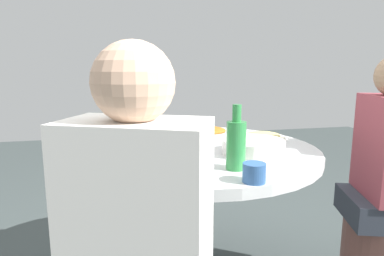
{
  "coord_description": "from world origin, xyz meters",
  "views": [
    {
      "loc": [
        -1.47,
        0.37,
        1.12
      ],
      "look_at": [
        0.01,
        0.03,
        0.84
      ],
      "focal_mm": 30.77,
      "sensor_mm": 36.0,
      "label": 1
    }
  ],
  "objects_px": {
    "rice_bowl": "(126,134)",
    "green_bottle": "(236,143)",
    "dish_noodles": "(263,136)",
    "dish_stirfry": "(210,132)",
    "soup_bowl": "(253,147)",
    "diner_right": "(138,227)",
    "tea_cup_near": "(254,173)",
    "round_dining_table": "(199,176)",
    "tea_cup_far": "(180,126)",
    "dish_greens": "(158,165)"
  },
  "relations": [
    {
      "from": "rice_bowl",
      "to": "green_bottle",
      "type": "relative_size",
      "value": 1.32
    },
    {
      "from": "dish_noodles",
      "to": "dish_stirfry",
      "type": "xyz_separation_m",
      "value": [
        0.14,
        0.25,
        0.01
      ]
    },
    {
      "from": "soup_bowl",
      "to": "green_bottle",
      "type": "height_order",
      "value": "green_bottle"
    },
    {
      "from": "rice_bowl",
      "to": "dish_noodles",
      "type": "bearing_deg",
      "value": -97.79
    },
    {
      "from": "diner_right",
      "to": "green_bottle",
      "type": "bearing_deg",
      "value": -47.02
    },
    {
      "from": "rice_bowl",
      "to": "green_bottle",
      "type": "xyz_separation_m",
      "value": [
        -0.56,
        -0.38,
        0.06
      ]
    },
    {
      "from": "soup_bowl",
      "to": "diner_right",
      "type": "relative_size",
      "value": 0.36
    },
    {
      "from": "rice_bowl",
      "to": "diner_right",
      "type": "xyz_separation_m",
      "value": [
        -0.91,
        0.0,
        -0.05
      ]
    },
    {
      "from": "rice_bowl",
      "to": "tea_cup_near",
      "type": "relative_size",
      "value": 4.18
    },
    {
      "from": "dish_stirfry",
      "to": "diner_right",
      "type": "bearing_deg",
      "value": 154.67
    },
    {
      "from": "dish_stirfry",
      "to": "round_dining_table",
      "type": "bearing_deg",
      "value": 153.24
    },
    {
      "from": "dish_stirfry",
      "to": "tea_cup_far",
      "type": "xyz_separation_m",
      "value": [
        0.17,
        0.13,
        0.01
      ]
    },
    {
      "from": "tea_cup_near",
      "to": "tea_cup_far",
      "type": "distance_m",
      "value": 0.92
    },
    {
      "from": "dish_stirfry",
      "to": "tea_cup_near",
      "type": "bearing_deg",
      "value": 175.14
    },
    {
      "from": "soup_bowl",
      "to": "tea_cup_far",
      "type": "bearing_deg",
      "value": 20.33
    },
    {
      "from": "dish_noodles",
      "to": "rice_bowl",
      "type": "bearing_deg",
      "value": 82.21
    },
    {
      "from": "diner_right",
      "to": "dish_noodles",
      "type": "bearing_deg",
      "value": -40.85
    },
    {
      "from": "tea_cup_near",
      "to": "tea_cup_far",
      "type": "relative_size",
      "value": 1.12
    },
    {
      "from": "diner_right",
      "to": "round_dining_table",
      "type": "bearing_deg",
      "value": -24.84
    },
    {
      "from": "soup_bowl",
      "to": "tea_cup_near",
      "type": "height_order",
      "value": "tea_cup_near"
    },
    {
      "from": "rice_bowl",
      "to": "tea_cup_far",
      "type": "height_order",
      "value": "rice_bowl"
    },
    {
      "from": "dish_greens",
      "to": "diner_right",
      "type": "height_order",
      "value": "diner_right"
    },
    {
      "from": "rice_bowl",
      "to": "soup_bowl",
      "type": "relative_size",
      "value": 1.16
    },
    {
      "from": "dish_greens",
      "to": "dish_noodles",
      "type": "bearing_deg",
      "value": -54.8
    },
    {
      "from": "dish_greens",
      "to": "green_bottle",
      "type": "relative_size",
      "value": 1.01
    },
    {
      "from": "soup_bowl",
      "to": "dish_stirfry",
      "type": "height_order",
      "value": "soup_bowl"
    },
    {
      "from": "rice_bowl",
      "to": "dish_noodles",
      "type": "xyz_separation_m",
      "value": [
        -0.1,
        -0.7,
        -0.03
      ]
    },
    {
      "from": "tea_cup_far",
      "to": "diner_right",
      "type": "distance_m",
      "value": 1.17
    },
    {
      "from": "dish_stirfry",
      "to": "green_bottle",
      "type": "height_order",
      "value": "green_bottle"
    },
    {
      "from": "dish_noodles",
      "to": "dish_greens",
      "type": "distance_m",
      "value": 0.74
    },
    {
      "from": "soup_bowl",
      "to": "dish_stirfry",
      "type": "relative_size",
      "value": 1.16
    },
    {
      "from": "green_bottle",
      "to": "diner_right",
      "type": "distance_m",
      "value": 0.53
    },
    {
      "from": "tea_cup_far",
      "to": "soup_bowl",
      "type": "bearing_deg",
      "value": -159.67
    },
    {
      "from": "diner_right",
      "to": "tea_cup_near",
      "type": "bearing_deg",
      "value": -62.09
    },
    {
      "from": "dish_stirfry",
      "to": "green_bottle",
      "type": "xyz_separation_m",
      "value": [
        -0.6,
        0.07,
        0.08
      ]
    },
    {
      "from": "green_bottle",
      "to": "tea_cup_near",
      "type": "distance_m",
      "value": 0.16
    },
    {
      "from": "tea_cup_far",
      "to": "round_dining_table",
      "type": "bearing_deg",
      "value": -178.56
    },
    {
      "from": "tea_cup_far",
      "to": "diner_right",
      "type": "xyz_separation_m",
      "value": [
        -1.13,
        0.32,
        -0.04
      ]
    },
    {
      "from": "round_dining_table",
      "to": "diner_right",
      "type": "height_order",
      "value": "diner_right"
    },
    {
      "from": "soup_bowl",
      "to": "rice_bowl",
      "type": "bearing_deg",
      "value": 55.94
    },
    {
      "from": "dish_noodles",
      "to": "dish_stirfry",
      "type": "relative_size",
      "value": 0.97
    },
    {
      "from": "dish_stirfry",
      "to": "diner_right",
      "type": "distance_m",
      "value": 1.06
    },
    {
      "from": "rice_bowl",
      "to": "tea_cup_far",
      "type": "bearing_deg",
      "value": -56.07
    },
    {
      "from": "tea_cup_near",
      "to": "diner_right",
      "type": "relative_size",
      "value": 0.1
    },
    {
      "from": "soup_bowl",
      "to": "tea_cup_near",
      "type": "distance_m",
      "value": 0.37
    },
    {
      "from": "dish_greens",
      "to": "tea_cup_far",
      "type": "relative_size",
      "value": 3.58
    },
    {
      "from": "soup_bowl",
      "to": "tea_cup_far",
      "type": "xyz_separation_m",
      "value": [
        0.58,
        0.21,
        0.0
      ]
    },
    {
      "from": "rice_bowl",
      "to": "dish_greens",
      "type": "bearing_deg",
      "value": -169.66
    },
    {
      "from": "soup_bowl",
      "to": "tea_cup_far",
      "type": "height_order",
      "value": "tea_cup_far"
    },
    {
      "from": "soup_bowl",
      "to": "tea_cup_near",
      "type": "xyz_separation_m",
      "value": [
        -0.35,
        0.14,
        0.0
      ]
    }
  ]
}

